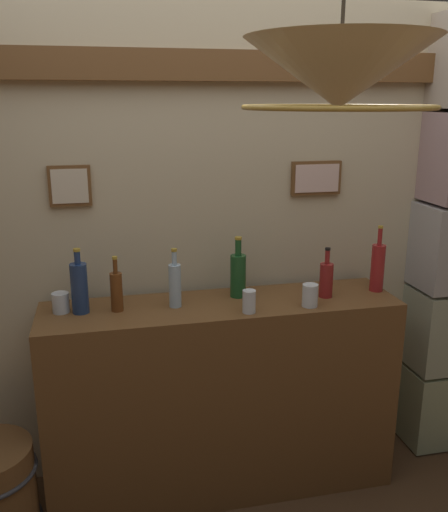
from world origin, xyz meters
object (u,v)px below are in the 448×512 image
liquor_bottle_gin (79,287)px  liquor_bottle_brandy (175,284)px  glass_tumbler_rocks (249,301)px  pendant_lamp (340,76)px  liquor_bottle_sherry (326,279)px  glass_tumbler_highball (310,295)px  liquor_bottle_whiskey (116,290)px  glass_tumbler_shot (61,303)px  liquor_bottle_mezcal (378,267)px  liquor_bottle_scotch (238,274)px

liquor_bottle_gin → liquor_bottle_brandy: 0.43m
glass_tumbler_rocks → pendant_lamp: (0.11, -0.63, 0.96)m
liquor_bottle_sherry → glass_tumbler_highball: (-0.12, -0.11, -0.04)m
liquor_bottle_whiskey → glass_tumbler_shot: liquor_bottle_whiskey is taller
liquor_bottle_sherry → liquor_bottle_brandy: (-0.74, 0.03, 0.02)m
liquor_bottle_brandy → liquor_bottle_mezcal: 1.03m
liquor_bottle_scotch → liquor_bottle_mezcal: (0.71, -0.07, 0.01)m
glass_tumbler_shot → liquor_bottle_whiskey: bearing=-8.0°
liquor_bottle_whiskey → pendant_lamp: size_ratio=0.42×
liquor_bottle_brandy → liquor_bottle_gin: bearing=177.8°
liquor_bottle_mezcal → pendant_lamp: 1.33m
liquor_bottle_gin → pendant_lamp: size_ratio=0.48×
liquor_bottle_sherry → glass_tumbler_rocks: bearing=-164.2°
liquor_bottle_gin → liquor_bottle_whiskey: bearing=-4.3°
liquor_bottle_scotch → glass_tumbler_highball: (0.30, -0.21, -0.06)m
glass_tumbler_highball → pendant_lamp: pendant_lamp is taller
liquor_bottle_sherry → liquor_bottle_scotch: size_ratio=0.83×
liquor_bottle_gin → liquor_bottle_scotch: (0.76, 0.05, -0.01)m
liquor_bottle_whiskey → glass_tumbler_shot: 0.26m
glass_tumbler_highball → liquor_bottle_gin: bearing=171.8°
liquor_bottle_brandy → glass_tumbler_highball: 0.64m
glass_tumbler_shot → glass_tumbler_highball: bearing=-8.7°
liquor_bottle_gin → liquor_bottle_whiskey: liquor_bottle_gin is taller
pendant_lamp → liquor_bottle_gin: bearing=137.0°
glass_tumbler_rocks → liquor_bottle_whiskey: bearing=165.2°
glass_tumbler_highball → liquor_bottle_mezcal: bearing=18.2°
liquor_bottle_scotch → glass_tumbler_shot: size_ratio=3.26×
glass_tumbler_shot → pendant_lamp: pendant_lamp is taller
glass_tumbler_shot → liquor_bottle_mezcal: bearing=-1.5°
liquor_bottle_scotch → glass_tumbler_rocks: 0.23m
liquor_bottle_scotch → glass_tumbler_shot: bearing=-177.9°
liquor_bottle_whiskey → liquor_bottle_brandy: bearing=-0.9°
glass_tumbler_rocks → glass_tumbler_highball: size_ratio=0.99×
liquor_bottle_scotch → glass_tumbler_highball: liquor_bottle_scotch is taller
liquor_bottle_scotch → liquor_bottle_whiskey: 0.60m
liquor_bottle_brandy → liquor_bottle_whiskey: 0.27m
liquor_bottle_scotch → liquor_bottle_mezcal: liquor_bottle_mezcal is taller
glass_tumbler_rocks → liquor_bottle_brandy: bearing=154.7°
liquor_bottle_whiskey → glass_tumbler_rocks: size_ratio=2.46×
liquor_bottle_scotch → liquor_bottle_sherry: bearing=-13.5°
glass_tumbler_highball → glass_tumbler_shot: glass_tumbler_highball is taller
liquor_bottle_mezcal → liquor_bottle_whiskey: size_ratio=1.30×
liquor_bottle_scotch → glass_tumbler_rocks: bearing=-90.8°
liquor_bottle_gin → liquor_bottle_mezcal: (1.47, -0.02, 0.00)m
glass_tumbler_rocks → glass_tumbler_highball: bearing=2.9°
liquor_bottle_sherry → glass_tumbler_rocks: (-0.43, -0.12, -0.04)m
glass_tumbler_rocks → glass_tumbler_highball: 0.30m
liquor_bottle_gin → liquor_bottle_brandy: (0.43, -0.02, -0.01)m
liquor_bottle_gin → liquor_bottle_sherry: bearing=-2.3°
glass_tumbler_rocks → glass_tumbler_shot: 0.86m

